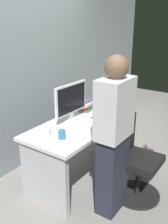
# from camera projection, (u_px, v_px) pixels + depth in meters

# --- Properties ---
(ground_plane) EXTENTS (9.00, 9.00, 0.00)m
(ground_plane) POSITION_uv_depth(u_px,v_px,m) (81.00, 177.00, 3.34)
(ground_plane) COLOR gray
(wall_back) EXTENTS (6.40, 0.10, 3.00)m
(wall_back) POSITION_uv_depth(u_px,v_px,m) (23.00, 54.00, 3.29)
(wall_back) COLOR gray
(wall_back) RESTS_ON ground
(desk) EXTENTS (1.45, 0.70, 0.76)m
(desk) POSITION_uv_depth(u_px,v_px,m) (81.00, 141.00, 3.16)
(desk) COLOR white
(desk) RESTS_ON ground
(office_chair) EXTENTS (0.52, 0.52, 0.94)m
(office_chair) POSITION_uv_depth(u_px,v_px,m) (135.00, 162.00, 2.88)
(office_chair) COLOR black
(office_chair) RESTS_ON ground
(person_at_desk) EXTENTS (0.40, 0.24, 1.64)m
(person_at_desk) POSITION_uv_depth(u_px,v_px,m) (114.00, 138.00, 2.52)
(person_at_desk) COLOR #262838
(person_at_desk) RESTS_ON ground
(monitor) EXTENTS (0.54, 0.15, 0.46)m
(monitor) POSITION_uv_depth(u_px,v_px,m) (71.00, 100.00, 3.07)
(monitor) COLOR silver
(monitor) RESTS_ON desk
(keyboard) EXTENTS (0.43, 0.15, 0.02)m
(keyboard) POSITION_uv_depth(u_px,v_px,m) (81.00, 127.00, 2.95)
(keyboard) COLOR white
(keyboard) RESTS_ON desk
(mouse) EXTENTS (0.06, 0.10, 0.03)m
(mouse) POSITION_uv_depth(u_px,v_px,m) (95.00, 118.00, 3.19)
(mouse) COLOR black
(mouse) RESTS_ON desk
(cup_near_keyboard) EXTENTS (0.07, 0.07, 0.10)m
(cup_near_keyboard) POSITION_uv_depth(u_px,v_px,m) (62.00, 134.00, 2.67)
(cup_near_keyboard) COLOR #3372B2
(cup_near_keyboard) RESTS_ON desk
(cup_by_monitor) EXTENTS (0.07, 0.07, 0.09)m
(cup_by_monitor) POSITION_uv_depth(u_px,v_px,m) (47.00, 132.00, 2.73)
(cup_by_monitor) COLOR silver
(cup_by_monitor) RESTS_ON desk
(book_stack) EXTENTS (0.22, 0.18, 0.15)m
(book_stack) POSITION_uv_depth(u_px,v_px,m) (85.00, 106.00, 3.46)
(book_stack) COLOR #338C59
(book_stack) RESTS_ON desk
(cell_phone) EXTENTS (0.08, 0.15, 0.01)m
(cell_phone) POSITION_uv_depth(u_px,v_px,m) (109.00, 115.00, 3.32)
(cell_phone) COLOR black
(cell_phone) RESTS_ON desk
(handbag) EXTENTS (0.34, 0.14, 0.38)m
(handbag) POSITION_uv_depth(u_px,v_px,m) (143.00, 161.00, 3.44)
(handbag) COLOR #4C3356
(handbag) RESTS_ON ground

